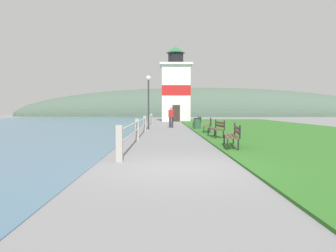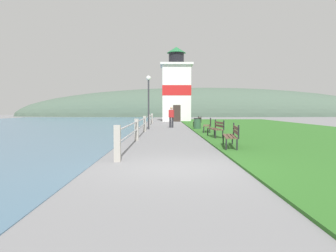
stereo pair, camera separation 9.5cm
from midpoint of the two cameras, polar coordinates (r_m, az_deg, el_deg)
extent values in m
plane|color=slate|center=(8.36, 1.28, -7.33)|extent=(160.00, 160.00, 0.00)
cube|color=#2D6623|center=(25.00, 17.85, -0.55)|extent=(12.00, 46.26, 0.06)
cube|color=#A8A399|center=(9.36, -8.76, -3.04)|extent=(0.18, 0.18, 1.04)
cube|color=#A8A399|center=(15.61, -5.57, -0.64)|extent=(0.18, 0.18, 1.04)
cube|color=#A8A399|center=(21.88, -4.20, 0.39)|extent=(0.18, 0.18, 1.04)
cube|color=#A8A399|center=(28.17, -3.44, 0.96)|extent=(0.18, 0.18, 1.04)
cube|color=#A8A399|center=(34.47, -2.96, 1.32)|extent=(0.18, 0.18, 1.04)
cylinder|color=#B2B2B7|center=(21.87, -4.20, 1.35)|extent=(0.06, 25.21, 0.06)
cylinder|color=#B2B2B7|center=(21.88, -4.20, 0.39)|extent=(0.06, 25.21, 0.06)
cube|color=brown|center=(12.61, 9.99, -1.74)|extent=(0.36, 1.99, 0.04)
cube|color=brown|center=(12.62, 10.66, -1.75)|extent=(0.36, 1.99, 0.04)
cube|color=brown|center=(12.63, 11.32, -1.75)|extent=(0.36, 1.99, 0.04)
cube|color=brown|center=(12.62, 11.73, -0.31)|extent=(0.30, 1.98, 0.11)
cube|color=brown|center=(12.63, 11.72, -1.03)|extent=(0.30, 1.98, 0.11)
cube|color=black|center=(11.67, 10.10, -3.33)|extent=(0.06, 0.06, 0.45)
cube|color=black|center=(13.59, 9.55, -2.44)|extent=(0.06, 0.06, 0.45)
cube|color=black|center=(11.70, 11.91, -3.33)|extent=(0.06, 0.06, 0.45)
cube|color=black|center=(13.62, 11.11, -2.44)|extent=(0.06, 0.06, 0.45)
cube|color=black|center=(11.66, 12.18, -1.03)|extent=(0.06, 0.06, 0.49)
cube|color=black|center=(13.59, 11.33, -0.47)|extent=(0.06, 0.06, 0.49)
cube|color=brown|center=(17.07, 7.61, -0.51)|extent=(0.26, 1.81, 0.04)
cube|color=brown|center=(17.10, 8.09, -0.51)|extent=(0.26, 1.81, 0.04)
cube|color=brown|center=(17.14, 8.56, -0.51)|extent=(0.26, 1.81, 0.04)
cube|color=brown|center=(17.15, 8.85, 0.56)|extent=(0.20, 1.80, 0.11)
cube|color=brown|center=(17.15, 8.85, 0.03)|extent=(0.20, 1.80, 0.11)
cube|color=black|center=(16.23, 8.17, -1.56)|extent=(0.05, 0.05, 0.45)
cube|color=black|center=(17.93, 6.84, -1.13)|extent=(0.05, 0.05, 0.45)
cube|color=black|center=(16.32, 9.44, -1.55)|extent=(0.05, 0.05, 0.45)
cube|color=black|center=(18.01, 7.99, -1.12)|extent=(0.05, 0.05, 0.45)
cube|color=black|center=(16.30, 9.62, 0.10)|extent=(0.05, 0.05, 0.49)
cube|color=black|center=(18.00, 8.16, 0.38)|extent=(0.05, 0.05, 0.49)
cube|color=brown|center=(20.73, 6.25, 0.10)|extent=(0.35, 1.85, 0.04)
cube|color=brown|center=(20.73, 6.66, 0.10)|extent=(0.35, 1.85, 0.04)
cube|color=brown|center=(20.73, 7.07, 0.10)|extent=(0.35, 1.85, 0.04)
cube|color=brown|center=(20.72, 7.31, 0.97)|extent=(0.29, 1.84, 0.11)
cube|color=brown|center=(20.72, 7.31, 0.54)|extent=(0.29, 1.84, 0.11)
cube|color=black|center=(19.84, 6.13, -0.73)|extent=(0.06, 0.06, 0.45)
cube|color=black|center=(21.64, 6.16, -0.43)|extent=(0.06, 0.06, 0.45)
cube|color=black|center=(19.84, 7.20, -0.74)|extent=(0.06, 0.06, 0.45)
cube|color=black|center=(21.64, 7.14, -0.43)|extent=(0.06, 0.06, 0.45)
cube|color=black|center=(19.82, 7.35, 0.62)|extent=(0.06, 0.06, 0.49)
cube|color=black|center=(21.62, 7.27, 0.81)|extent=(0.06, 0.06, 0.49)
cube|color=brown|center=(26.17, 4.59, 0.70)|extent=(0.14, 1.73, 0.04)
cube|color=brown|center=(26.18, 4.90, 0.70)|extent=(0.14, 1.73, 0.04)
cube|color=brown|center=(26.20, 5.22, 0.70)|extent=(0.14, 1.73, 0.04)
cube|color=brown|center=(26.20, 5.42, 1.39)|extent=(0.08, 1.73, 0.11)
cube|color=brown|center=(26.21, 5.41, 1.05)|extent=(0.08, 1.73, 0.11)
cube|color=black|center=(25.34, 4.70, 0.07)|extent=(0.05, 0.05, 0.45)
cube|color=black|center=(27.01, 4.31, 0.25)|extent=(0.05, 0.05, 0.45)
cube|color=black|center=(25.38, 5.53, 0.07)|extent=(0.05, 0.05, 0.45)
cube|color=black|center=(27.05, 5.09, 0.25)|extent=(0.05, 0.05, 0.45)
cube|color=black|center=(25.37, 5.65, 1.13)|extent=(0.05, 0.05, 0.49)
cube|color=black|center=(27.04, 5.20, 1.24)|extent=(0.05, 0.05, 0.49)
cube|color=white|center=(41.07, 1.28, 5.63)|extent=(3.45, 3.45, 6.84)
cube|color=red|center=(41.09, 1.29, 6.11)|extent=(3.49, 3.49, 1.23)
cube|color=white|center=(41.39, 1.29, 10.54)|extent=(3.96, 3.96, 0.25)
cylinder|color=black|center=(41.51, 1.29, 11.65)|extent=(1.90, 1.90, 1.37)
cone|color=#23703D|center=(41.68, 1.29, 13.10)|extent=(2.37, 2.37, 0.76)
cube|color=#332823|center=(39.29, 1.37, 2.22)|extent=(0.90, 0.06, 2.00)
cylinder|color=#28282D|center=(26.54, 0.26, 0.61)|extent=(0.16, 0.16, 0.83)
cylinder|color=#28282D|center=(26.50, 0.65, 0.61)|extent=(0.16, 0.16, 0.83)
cube|color=#B22323|center=(26.50, 0.45, 2.18)|extent=(0.45, 0.32, 0.62)
sphere|color=tan|center=(26.50, 0.46, 3.14)|extent=(0.22, 0.22, 0.22)
cylinder|color=#2D5138|center=(24.16, 5.01, 0.34)|extent=(0.50, 0.50, 0.80)
cylinder|color=black|center=(24.14, 5.01, 1.34)|extent=(0.54, 0.54, 0.04)
cylinder|color=#333338|center=(24.24, -3.52, 3.67)|extent=(0.12, 0.12, 3.60)
sphere|color=white|center=(24.35, -3.54, 8.33)|extent=(0.36, 0.36, 0.36)
ellipsoid|color=#475B4C|center=(69.57, 6.04, 1.69)|extent=(80.00, 16.00, 12.00)
camera|label=1|loc=(0.05, -90.12, -0.01)|focal=35.00mm
camera|label=2|loc=(0.05, 89.88, 0.01)|focal=35.00mm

